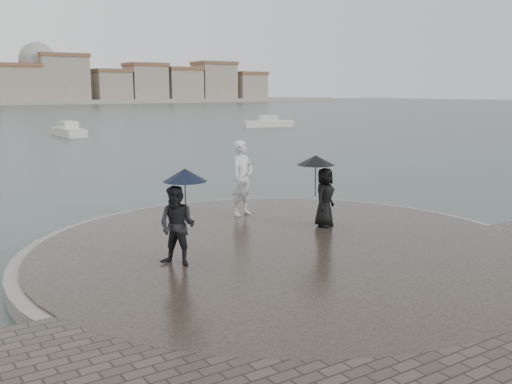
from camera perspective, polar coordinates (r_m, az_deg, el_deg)
ground at (r=11.40m, az=13.56°, el=-10.82°), size 400.00×400.00×0.00m
kerb_ring at (r=13.83m, az=2.96°, el=-6.07°), size 12.50×12.50×0.32m
quay_tip at (r=13.83m, az=2.96°, el=-5.99°), size 11.90×11.90×0.36m
statue at (r=16.78m, az=-1.36°, el=1.41°), size 0.93×0.75×2.21m
visitor_left at (r=12.09m, az=-7.71°, el=-2.25°), size 1.24×1.10×2.04m
visitor_right at (r=15.43m, az=6.61°, el=0.59°), size 1.24×1.04×1.95m
boats at (r=56.99m, az=-7.71°, el=6.44°), size 25.28×5.54×1.50m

